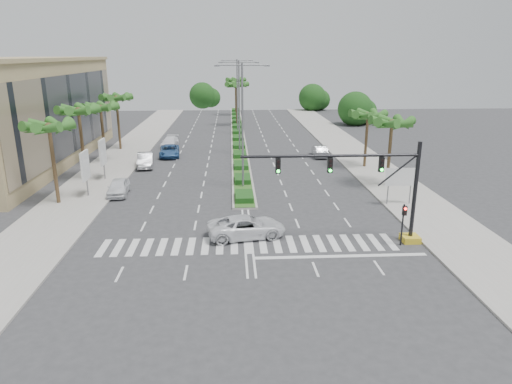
% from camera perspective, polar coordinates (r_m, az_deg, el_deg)
% --- Properties ---
extents(ground, '(160.00, 160.00, 0.00)m').
position_cam_1_polar(ground, '(32.07, -0.94, -6.64)').
color(ground, '#333335').
rests_on(ground, ground).
extents(footpath_right, '(6.00, 120.00, 0.15)m').
position_cam_1_polar(footpath_right, '(53.54, 14.69, 2.58)').
color(footpath_right, gray).
rests_on(footpath_right, ground).
extents(footpath_left, '(6.00, 120.00, 0.15)m').
position_cam_1_polar(footpath_left, '(52.92, -18.51, 2.08)').
color(footpath_left, gray).
rests_on(footpath_left, ground).
extents(median, '(2.20, 75.00, 0.20)m').
position_cam_1_polar(median, '(75.47, -2.28, 7.19)').
color(median, gray).
rests_on(median, ground).
extents(median_grass, '(1.80, 75.00, 0.04)m').
position_cam_1_polar(median_grass, '(75.45, -2.29, 7.28)').
color(median_grass, '#2B571E').
rests_on(median_grass, median).
extents(building, '(12.00, 36.00, 12.00)m').
position_cam_1_polar(building, '(61.11, -27.51, 8.62)').
color(building, tan).
rests_on(building, ground).
extents(signal_gantry, '(12.60, 1.20, 7.20)m').
position_cam_1_polar(signal_gantry, '(32.53, 15.58, -0.44)').
color(signal_gantry, gold).
rests_on(signal_gantry, ground).
extents(pedestrian_signal, '(0.28, 0.36, 3.00)m').
position_cam_1_polar(pedestrian_signal, '(32.81, 17.95, -3.11)').
color(pedestrian_signal, black).
rests_on(pedestrian_signal, ground).
extents(direction_sign, '(2.70, 0.11, 3.40)m').
position_cam_1_polar(direction_sign, '(41.44, 17.59, 1.62)').
color(direction_sign, slate).
rests_on(direction_sign, ground).
extents(billboard_near, '(0.18, 2.10, 4.35)m').
position_cam_1_polar(billboard_near, '(44.61, -20.58, 3.05)').
color(billboard_near, slate).
rests_on(billboard_near, ground).
extents(billboard_far, '(0.18, 2.10, 4.35)m').
position_cam_1_polar(billboard_far, '(50.22, -18.62, 4.70)').
color(billboard_far, slate).
rests_on(billboard_far, ground).
extents(palm_left_near, '(4.57, 4.68, 7.55)m').
position_cam_1_polar(palm_left_near, '(42.74, -24.44, 7.17)').
color(palm_left_near, brown).
rests_on(palm_left_near, ground).
extents(palm_left_mid, '(4.57, 4.68, 7.95)m').
position_cam_1_polar(palm_left_mid, '(50.16, -21.29, 9.20)').
color(palm_left_mid, brown).
rests_on(palm_left_mid, ground).
extents(palm_left_far, '(4.57, 4.68, 7.35)m').
position_cam_1_polar(palm_left_far, '(57.84, -18.85, 9.74)').
color(palm_left_far, brown).
rests_on(palm_left_far, ground).
extents(palm_left_end, '(4.57, 4.68, 7.75)m').
position_cam_1_polar(palm_left_end, '(65.50, -17.05, 10.98)').
color(palm_left_end, brown).
rests_on(palm_left_end, ground).
extents(palm_right_near, '(4.57, 4.68, 7.05)m').
position_cam_1_polar(palm_right_near, '(46.57, 16.62, 8.05)').
color(palm_right_near, brown).
rests_on(palm_right_near, ground).
extents(palm_right_far, '(4.57, 4.68, 6.75)m').
position_cam_1_polar(palm_right_far, '(54.14, 13.80, 9.10)').
color(palm_right_far, brown).
rests_on(palm_right_far, ground).
extents(palm_median_a, '(4.57, 4.68, 8.05)m').
position_cam_1_polar(palm_median_a, '(84.58, -2.46, 13.06)').
color(palm_median_a, brown).
rests_on(palm_median_a, ground).
extents(palm_median_b, '(4.57, 4.68, 8.05)m').
position_cam_1_polar(palm_median_b, '(99.55, -2.58, 13.63)').
color(palm_median_b, brown).
rests_on(palm_median_b, ground).
extents(streetlight_near, '(5.10, 0.25, 12.00)m').
position_cam_1_polar(streetlight_near, '(43.81, -1.70, 9.02)').
color(streetlight_near, slate).
rests_on(streetlight_near, ground).
extents(streetlight_mid, '(5.10, 0.25, 12.00)m').
position_cam_1_polar(streetlight_mid, '(59.70, -2.12, 11.11)').
color(streetlight_mid, slate).
rests_on(streetlight_mid, ground).
extents(streetlight_far, '(5.10, 0.25, 12.00)m').
position_cam_1_polar(streetlight_far, '(75.63, -2.36, 12.33)').
color(streetlight_far, slate).
rests_on(streetlight_far, ground).
extents(car_parked_a, '(2.08, 4.55, 1.51)m').
position_cam_1_polar(car_parked_a, '(44.91, -16.81, 0.59)').
color(car_parked_a, white).
rests_on(car_parked_a, ground).
extents(car_parked_b, '(2.41, 5.20, 1.65)m').
position_cam_1_polar(car_parked_b, '(55.36, -13.66, 3.91)').
color(car_parked_b, '#ABABB0').
rests_on(car_parked_b, ground).
extents(car_parked_c, '(3.00, 5.57, 1.49)m').
position_cam_1_polar(car_parked_c, '(60.41, -10.76, 5.07)').
color(car_parked_c, '#325F99').
rests_on(car_parked_c, ground).
extents(car_parked_d, '(2.36, 5.04, 1.42)m').
position_cam_1_polar(car_parked_d, '(66.83, -10.70, 6.17)').
color(car_parked_d, white).
rests_on(car_parked_d, ground).
extents(car_crossing, '(6.04, 3.57, 1.58)m').
position_cam_1_polar(car_crossing, '(33.15, -1.19, -4.36)').
color(car_crossing, white).
rests_on(car_crossing, ground).
extents(car_right, '(1.74, 4.58, 1.49)m').
position_cam_1_polar(car_right, '(59.83, 7.97, 5.10)').
color(car_right, '#B7B8BC').
rests_on(car_right, ground).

